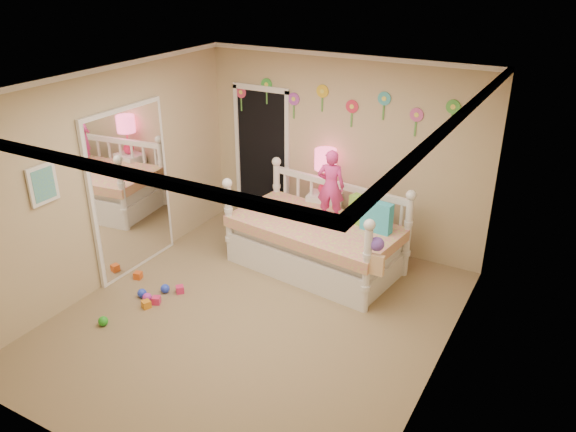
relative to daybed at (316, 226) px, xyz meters
The scene contains 18 objects.
floor 1.50m from the daybed, 92.87° to the right, with size 4.00×4.50×0.01m, color #7F684C.
ceiling 2.44m from the daybed, 92.87° to the right, with size 4.00×4.50×0.01m, color white.
back_wall 1.13m from the daybed, 94.54° to the left, with size 4.00×0.01×2.60m, color tan.
left_wall 2.59m from the daybed, 146.30° to the right, with size 0.01×4.50×2.60m, color tan.
right_wall 2.48m from the daybed, 35.56° to the right, with size 0.01×4.50×2.60m, color tan.
crown_molding 2.42m from the daybed, 92.87° to the right, with size 4.00×4.50×0.06m, color white, non-canonical shape.
daybed is the anchor object (origin of this frame).
pillow_turquoise 0.80m from the daybed, ahead, with size 0.38×0.13×0.38m, color #249CB7.
pillow_lime 0.63m from the daybed, 20.51° to the left, with size 0.38×0.14×0.36m, color #79C63C.
child 0.56m from the daybed, 37.47° to the left, with size 0.34×0.22×0.94m, color #D53087.
nightstand 0.76m from the daybed, 107.73° to the left, with size 0.43×0.33×0.72m, color white.
table_lamp 0.92m from the daybed, 107.73° to the left, with size 0.29×0.29×0.64m.
closet_doorway 1.64m from the daybed, 147.06° to the left, with size 0.90×0.04×2.07m, color black.
flower_decals 1.61m from the daybed, 100.51° to the left, with size 3.40×0.02×0.50m, color #B2668C, non-canonical shape.
mirror_closet 2.35m from the daybed, 151.97° to the right, with size 0.07×1.30×2.10m, color white.
wall_picture 3.21m from the daybed, 131.81° to the right, with size 0.05×0.34×0.42m, color white.
hanging_bag 1.20m from the daybed, 30.56° to the right, with size 0.20×0.16×0.36m, color beige, non-canonical shape.
toy_scatter 2.42m from the daybed, 128.59° to the right, with size 0.80×1.30×0.11m, color #996666, non-canonical shape.
Camera 1 is at (2.92, -4.45, 3.72)m, focal length 35.58 mm.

